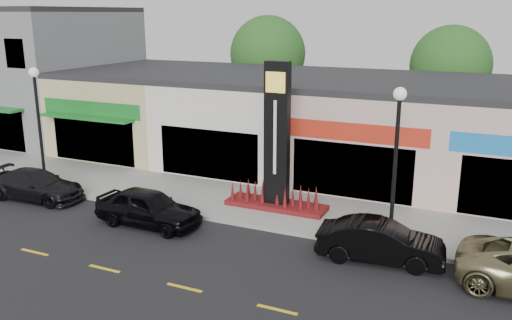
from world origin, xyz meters
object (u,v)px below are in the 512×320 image
at_px(pylon_sign, 277,158).
at_px(car_black_conv, 381,242).
at_px(car_dark_sedan, 36,185).
at_px(lamp_east_near, 396,151).
at_px(lamp_west_near, 38,115).
at_px(car_black_sedan, 148,208).

distance_m(pylon_sign, car_black_conv, 5.95).
bearing_deg(car_dark_sedan, car_black_conv, -92.64).
distance_m(lamp_east_near, car_black_conv, 3.06).
relative_size(lamp_east_near, car_dark_sedan, 1.23).
distance_m(lamp_west_near, lamp_east_near, 16.00).
xyz_separation_m(lamp_east_near, car_black_sedan, (-8.87, -1.83, -2.75)).
height_order(lamp_west_near, car_black_sedan, lamp_west_near).
xyz_separation_m(lamp_west_near, car_black_sedan, (7.13, -1.83, -2.75)).
height_order(car_black_sedan, car_black_conv, car_black_sedan).
height_order(lamp_east_near, car_black_sedan, lamp_east_near).
bearing_deg(lamp_west_near, car_black_conv, -4.50).
xyz_separation_m(car_dark_sedan, car_black_sedan, (6.29, -0.50, 0.08)).
bearing_deg(pylon_sign, car_black_sedan, -137.69).
relative_size(pylon_sign, car_black_conv, 1.45).
distance_m(lamp_west_near, pylon_sign, 11.19).
height_order(pylon_sign, car_black_sedan, pylon_sign).
distance_m(lamp_east_near, car_dark_sedan, 15.48).
bearing_deg(lamp_east_near, lamp_west_near, 180.00).
distance_m(car_black_sedan, car_black_conv, 8.81).
bearing_deg(car_black_sedan, car_dark_sedan, 86.84).
xyz_separation_m(pylon_sign, car_dark_sedan, (-10.16, -3.02, -1.63)).
bearing_deg(car_black_sedan, lamp_west_near, 77.04).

